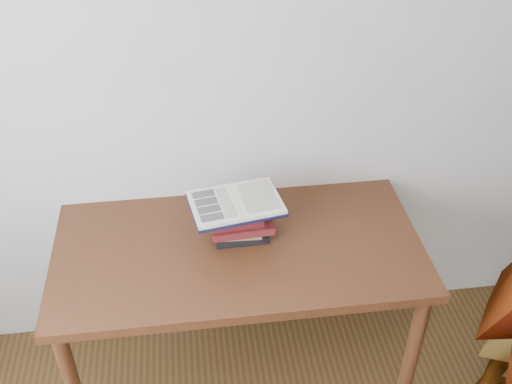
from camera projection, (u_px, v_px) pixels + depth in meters
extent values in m
cube|color=beige|center=(244.00, 90.00, 2.40)|extent=(3.50, 0.04, 2.60)
cube|color=#4C2213|center=(238.00, 250.00, 2.42)|extent=(1.48, 0.74, 0.04)
cylinder|color=#4C2213|center=(411.00, 357.00, 2.48)|extent=(0.06, 0.06, 0.75)
cylinder|color=#4C2213|center=(90.00, 281.00, 2.83)|extent=(0.06, 0.06, 0.75)
cylinder|color=#4C2213|center=(369.00, 255.00, 2.97)|extent=(0.06, 0.06, 0.75)
cube|color=black|center=(241.00, 231.00, 2.45)|extent=(0.22, 0.16, 0.04)
cube|color=#8B6847|center=(237.00, 228.00, 2.42)|extent=(0.20, 0.14, 0.03)
cube|color=maroon|center=(241.00, 223.00, 2.40)|extent=(0.26, 0.18, 0.03)
cube|color=maroon|center=(235.00, 217.00, 2.38)|extent=(0.22, 0.15, 0.03)
cube|color=black|center=(241.00, 208.00, 2.38)|extent=(0.22, 0.17, 0.03)
cube|color=black|center=(236.00, 205.00, 2.37)|extent=(0.39, 0.30, 0.01)
cube|color=beige|center=(214.00, 206.00, 2.34)|extent=(0.21, 0.26, 0.02)
cube|color=beige|center=(257.00, 198.00, 2.38)|extent=(0.21, 0.26, 0.02)
cylinder|color=beige|center=(236.00, 203.00, 2.36)|extent=(0.05, 0.24, 0.01)
cube|color=black|center=(203.00, 194.00, 2.39)|extent=(0.09, 0.06, 0.00)
cube|color=black|center=(206.00, 201.00, 2.35)|extent=(0.09, 0.06, 0.00)
cube|color=black|center=(209.00, 209.00, 2.31)|extent=(0.09, 0.06, 0.00)
cube|color=black|center=(212.00, 217.00, 2.27)|extent=(0.09, 0.06, 0.00)
cube|color=beige|center=(226.00, 202.00, 2.34)|extent=(0.08, 0.20, 0.00)
cube|color=beige|center=(258.00, 196.00, 2.37)|extent=(0.17, 0.22, 0.00)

